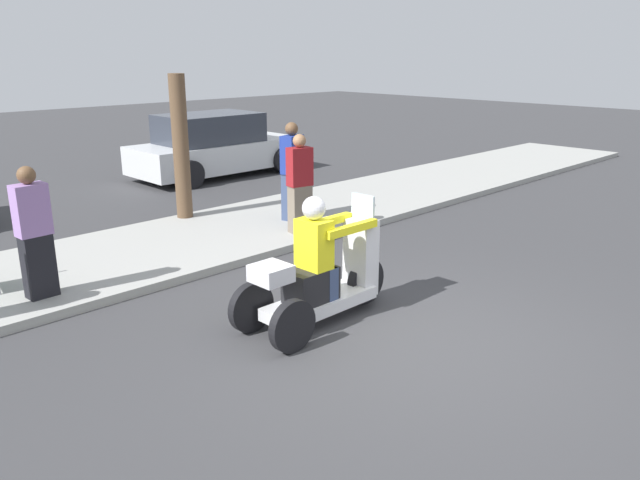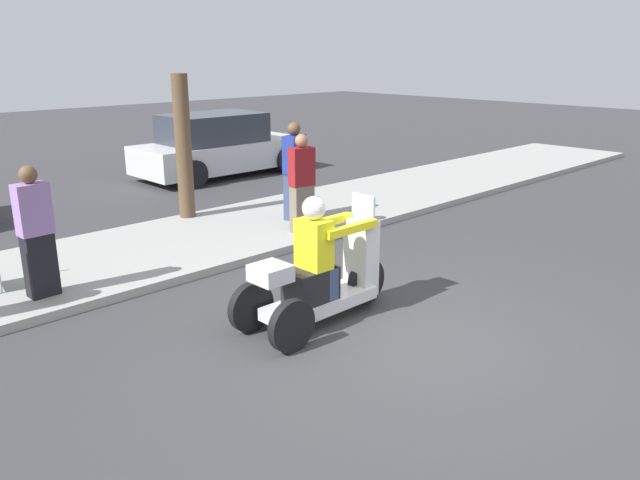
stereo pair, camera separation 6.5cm
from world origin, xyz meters
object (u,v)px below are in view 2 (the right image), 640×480
spectator_near_curb (295,173)px  spectator_with_child (302,186)px  motorcycle_trike (321,277)px  parked_car_lot_right (219,146)px  tree_trunk (183,147)px  spectator_end_of_line (36,235)px

spectator_near_curb → spectator_with_child: size_ratio=1.06×
motorcycle_trike → spectator_near_curb: 4.12m
spectator_with_child → parked_car_lot_right: spectator_with_child is taller
motorcycle_trike → tree_trunk: size_ratio=0.83×
tree_trunk → spectator_with_child: bearing=-69.6°
motorcycle_trike → spectator_end_of_line: 3.43m
motorcycle_trike → spectator_with_child: size_ratio=1.30×
spectator_near_curb → tree_trunk: size_ratio=0.68×
spectator_end_of_line → motorcycle_trike: bearing=-52.2°
spectator_near_curb → tree_trunk: tree_trunk is taller
spectator_near_curb → spectator_end_of_line: size_ratio=1.06×
motorcycle_trike → spectator_near_curb: (2.50, 3.25, 0.40)m
parked_car_lot_right → spectator_with_child: bearing=-112.0°
parked_car_lot_right → tree_trunk: tree_trunk is taller
tree_trunk → spectator_near_curb: bearing=-49.2°
spectator_with_child → tree_trunk: 2.36m
motorcycle_trike → spectator_with_child: bearing=51.4°
spectator_end_of_line → parked_car_lot_right: size_ratio=0.38×
spectator_end_of_line → spectator_with_child: spectator_with_child is taller
spectator_end_of_line → tree_trunk: bearing=31.3°
motorcycle_trike → tree_trunk: 4.95m
tree_trunk → spectator_end_of_line: bearing=-148.7°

